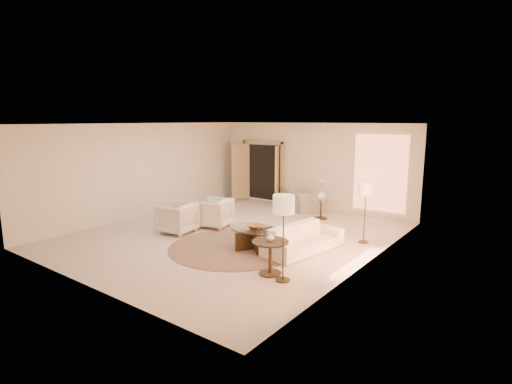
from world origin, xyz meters
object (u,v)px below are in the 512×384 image
Objects in this scene: side_table at (321,207)px; side_vase at (321,195)px; floor_lamp_near at (366,191)px; coffee_table at (255,236)px; armchair_left at (214,212)px; armchair_right at (177,217)px; end_vase at (270,237)px; end_table at (270,251)px; sofa at (304,239)px; floor_lamp_far at (284,208)px; accent_chair at (303,197)px; bowl at (255,227)px.

side_vase is (0.00, -0.00, 0.37)m from side_table.
coffee_table is at bearing -132.95° from floor_lamp_near.
floor_lamp_near reaches higher than armchair_left.
armchair_right is 0.56× the size of coffee_table.
floor_lamp_near is 3.09m from end_vase.
armchair_right is 1.22× the size of end_table.
sofa is 2.94× the size of end_table.
armchair_right is 5.49× the size of end_vase.
side_table is 4.96m from floor_lamp_far.
accent_chair is at bearing 144.49° from floor_lamp_near.
armchair_right is 4.15m from floor_lamp_far.
side_vase is (-1.26, 4.45, -0.01)m from end_vase.
end_vase is (1.14, -1.04, 0.43)m from coffee_table.
armchair_left is (-3.01, 0.34, 0.13)m from sofa.
end_vase is (-0.66, -2.98, -0.52)m from floor_lamp_near.
floor_lamp_far is (3.54, -2.00, 0.93)m from armchair_left.
side_vase reaches higher than sofa.
floor_lamp_far reaches higher than end_table.
sofa is 1.10m from coffee_table.
floor_lamp_far is at bearing -18.92° from end_table.
accent_chair is 1.47× the size of end_table.
armchair_right reaches higher than side_table.
armchair_right is 2.42m from bowl.
armchair_left is at bearing 92.62° from sofa.
floor_lamp_near is (2.85, -2.03, 0.81)m from accent_chair.
end_vase reaches higher than sofa.
floor_lamp_near reaches higher than sofa.
side_vase is at bearing 29.63° from sofa.
accent_chair is (0.99, 3.13, 0.02)m from armchair_left.
accent_chair is at bearing 104.80° from bowl.
armchair_right is 4.26m from side_vase.
accent_chair is 2.85× the size of bowl.
coffee_table is at bearing -87.98° from side_table.
end_table is at bearing 145.88° from accent_chair.
sofa is 2.00× the size of accent_chair.
accent_chair reaches higher than end_table.
bowl is 1.55m from end_vase.
armchair_left is 0.58× the size of floor_lamp_near.
end_table is 2.53× the size of side_vase.
accent_chair is at bearing 104.80° from coffee_table.
accent_chair is at bearing 149.05° from side_vase.
sofa is 2.05m from floor_lamp_far.
armchair_right reaches higher than end_vase.
armchair_right is (-0.38, -1.00, -0.00)m from armchair_left.
accent_chair is 3.71× the size of side_vase.
accent_chair is 0.69× the size of floor_lamp_near.
sofa is at bearing 95.94° from end_table.
end_vase is (-0.37, 0.13, -0.63)m from floor_lamp_far.
floor_lamp_near is at bearing 176.80° from accent_chair.
side_vase is (-0.12, 3.41, 0.42)m from coffee_table.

